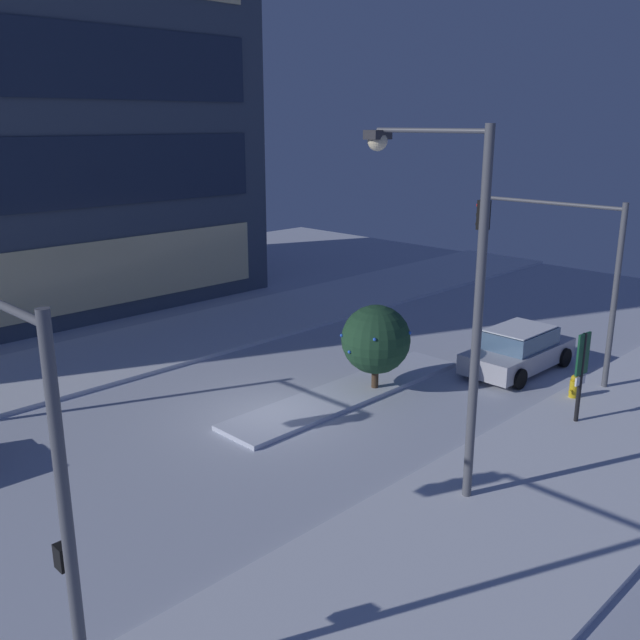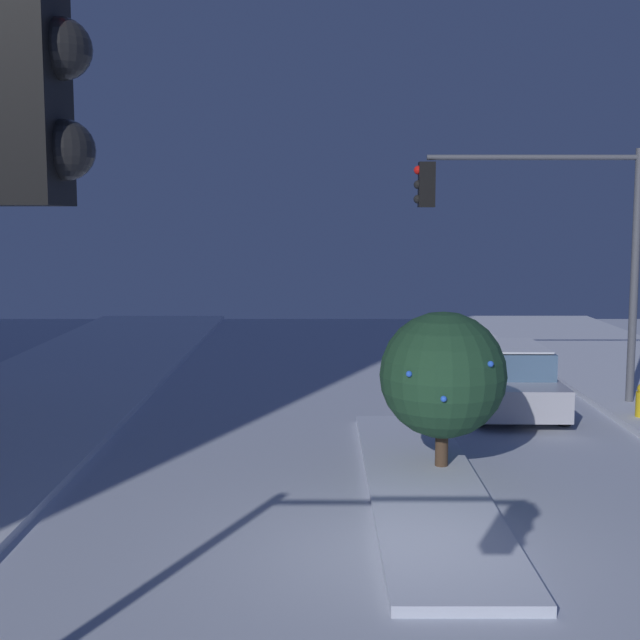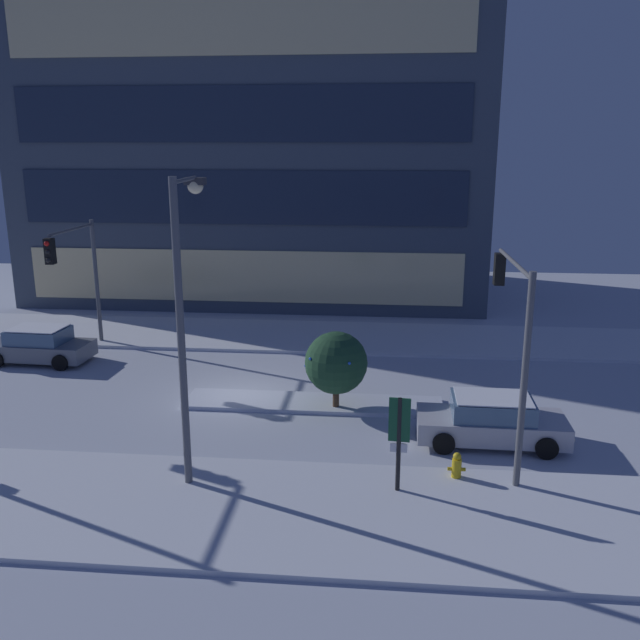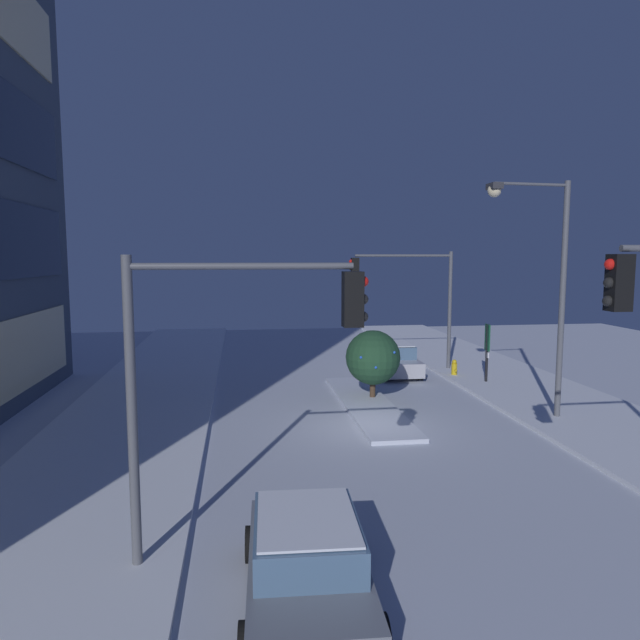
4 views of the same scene
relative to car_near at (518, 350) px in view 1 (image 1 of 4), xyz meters
name	(u,v)px [view 1 (image 1 of 4)]	position (x,y,z in m)	size (l,w,h in m)	color
ground	(269,415)	(-8.42, 3.13, -0.71)	(52.00, 52.00, 0.00)	silver
curb_strip_near	(512,517)	(-8.42, -4.70, -0.64)	(52.00, 5.20, 0.14)	silver
curb_strip_far	(128,351)	(-8.42, 10.95, -0.64)	(52.00, 5.20, 0.14)	silver
median_strip	(348,393)	(-5.72, 2.54, -0.64)	(9.00, 1.80, 0.14)	silver
car_near	(518,350)	(0.00, 0.00, 0.00)	(4.59, 2.14, 1.49)	#B7B7C1
traffic_light_corner_near_right	(554,252)	(0.24, -0.82, 3.44)	(0.32, 5.11, 5.86)	#565960
traffic_light_corner_near_left	(11,417)	(-17.14, -1.41, 3.36)	(0.32, 3.94, 5.97)	#565960
street_lamp_arched	(448,265)	(-8.47, -2.78, 4.54)	(0.58, 2.97, 8.12)	#565960
fire_hydrant	(574,389)	(-1.29, -2.60, -0.30)	(0.48, 0.26, 0.85)	gold
parking_info_sign	(581,368)	(-2.88, -3.46, 0.98)	(0.55, 0.12, 2.68)	black
decorated_tree_median	(376,340)	(-4.90, 2.15, 0.99)	(2.17, 2.13, 2.78)	#473323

